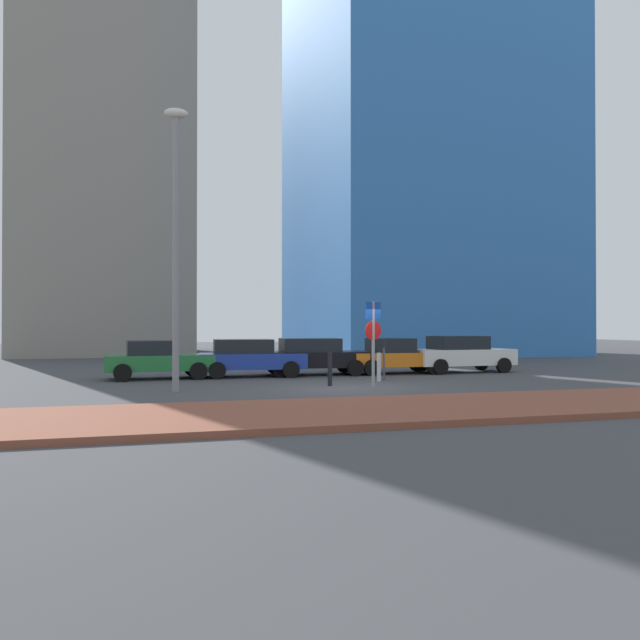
% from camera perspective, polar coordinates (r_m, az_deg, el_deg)
% --- Properties ---
extents(ground_plane, '(120.00, 120.00, 0.00)m').
position_cam_1_polar(ground_plane, '(20.05, 2.68, -6.19)').
color(ground_plane, '#424244').
extents(sidewalk_brick, '(40.00, 4.38, 0.14)m').
position_cam_1_polar(sidewalk_brick, '(14.79, 9.93, -7.92)').
color(sidewalk_brick, brown).
rests_on(sidewalk_brick, ground).
extents(parked_car_green, '(3.99, 2.11, 1.43)m').
position_cam_1_polar(parked_car_green, '(24.16, -14.59, -3.49)').
color(parked_car_green, '#237238').
rests_on(parked_car_green, ground).
extents(parked_car_blue, '(4.19, 2.22, 1.46)m').
position_cam_1_polar(parked_car_blue, '(24.52, -6.42, -3.36)').
color(parked_car_blue, '#1E389E').
rests_on(parked_car_blue, ground).
extents(parked_car_black, '(4.50, 2.29, 1.48)m').
position_cam_1_polar(parked_car_black, '(25.29, -0.66, -3.26)').
color(parked_car_black, black).
rests_on(parked_car_black, ground).
extents(parked_car_orange, '(4.01, 2.20, 1.47)m').
position_cam_1_polar(parked_car_orange, '(26.25, 6.73, -3.24)').
color(parked_car_orange, orange).
rests_on(parked_car_orange, ground).
extents(parked_car_white, '(4.46, 2.05, 1.55)m').
position_cam_1_polar(parked_car_white, '(27.38, 12.67, -2.99)').
color(parked_car_white, white).
rests_on(parked_car_white, ground).
extents(parking_sign_post, '(0.59, 0.18, 2.75)m').
position_cam_1_polar(parking_sign_post, '(19.86, 4.86, -1.24)').
color(parking_sign_post, gray).
rests_on(parking_sign_post, ground).
extents(parking_meter, '(0.18, 0.14, 1.47)m').
position_cam_1_polar(parking_meter, '(23.14, 5.83, -3.08)').
color(parking_meter, '#4C4C51').
rests_on(parking_meter, ground).
extents(street_lamp, '(0.70, 0.36, 8.49)m').
position_cam_1_polar(street_lamp, '(19.37, -12.96, 8.13)').
color(street_lamp, gray).
rests_on(street_lamp, ground).
extents(traffic_bollard_near, '(0.16, 0.16, 1.02)m').
position_cam_1_polar(traffic_bollard_near, '(22.50, 5.38, -4.28)').
color(traffic_bollard_near, '#B7B7BC').
rests_on(traffic_bollard_near, ground).
extents(traffic_bollard_mid, '(0.15, 0.15, 1.09)m').
position_cam_1_polar(traffic_bollard_mid, '(20.64, 0.90, -4.51)').
color(traffic_bollard_mid, black).
rests_on(traffic_bollard_mid, ground).
extents(building_colorful_midrise, '(16.75, 17.80, 31.95)m').
position_cam_1_polar(building_colorful_midrise, '(49.21, 8.89, 15.98)').
color(building_colorful_midrise, '#3372BF').
rests_on(building_colorful_midrise, ground).
extents(building_under_construction, '(11.39, 15.09, 23.76)m').
position_cam_1_polar(building_under_construction, '(49.45, -18.62, 11.02)').
color(building_under_construction, gray).
rests_on(building_under_construction, ground).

